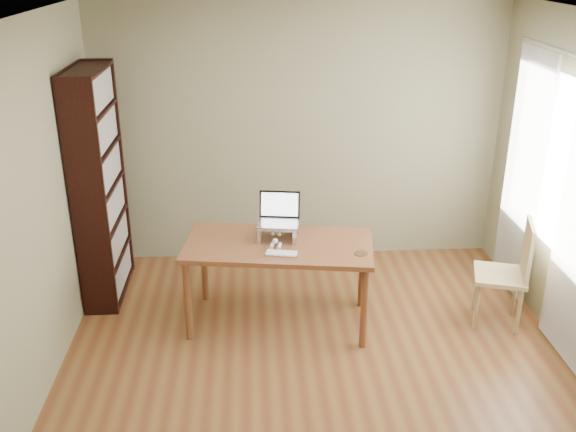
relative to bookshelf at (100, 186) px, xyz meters
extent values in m
cube|color=brown|center=(1.83, -1.55, -1.06)|extent=(4.00, 4.50, 0.02)
cube|color=silver|center=(1.83, -1.55, 1.56)|extent=(4.00, 4.50, 0.02)
cube|color=#85825A|center=(1.83, 0.71, 0.25)|extent=(4.00, 0.02, 2.60)
cube|color=#85825A|center=(-0.18, -1.55, 0.25)|extent=(0.02, 4.50, 2.60)
cube|color=white|center=(3.81, -0.75, 0.35)|extent=(0.01, 1.80, 1.40)
cube|color=black|center=(-0.01, -0.43, 0.00)|extent=(0.30, 0.04, 2.10)
cube|color=black|center=(-0.01, 0.43, 0.00)|extent=(0.30, 0.04, 2.10)
cube|color=black|center=(-0.15, 0.00, 0.00)|extent=(0.02, 0.90, 2.10)
cube|color=black|center=(-0.01, 0.00, -1.02)|extent=(0.30, 0.84, 0.02)
cube|color=black|center=(0.02, 0.00, -0.85)|extent=(0.20, 0.78, 0.28)
cube|color=black|center=(-0.01, 0.00, -0.68)|extent=(0.30, 0.84, 0.03)
cube|color=black|center=(0.02, 0.00, -0.51)|extent=(0.20, 0.78, 0.28)
cube|color=black|center=(-0.01, 0.00, -0.34)|extent=(0.30, 0.84, 0.02)
cube|color=black|center=(0.02, 0.00, -0.17)|extent=(0.20, 0.78, 0.28)
cube|color=black|center=(-0.01, 0.00, 0.00)|extent=(0.30, 0.84, 0.02)
cube|color=black|center=(0.02, 0.00, 0.17)|extent=(0.20, 0.78, 0.28)
cube|color=black|center=(-0.01, 0.00, 0.34)|extent=(0.30, 0.84, 0.02)
cube|color=black|center=(0.02, 0.00, 0.51)|extent=(0.20, 0.78, 0.28)
cube|color=black|center=(-0.01, 0.00, 0.68)|extent=(0.30, 0.84, 0.02)
cube|color=black|center=(0.02, 0.00, 0.85)|extent=(0.20, 0.78, 0.28)
cube|color=black|center=(-0.01, 0.00, 1.02)|extent=(0.30, 0.84, 0.03)
cube|color=silver|center=(3.75, -0.20, 0.10)|extent=(0.03, 0.70, 2.20)
cylinder|color=silver|center=(3.75, -0.75, 1.23)|extent=(0.03, 1.90, 0.03)
cube|color=brown|center=(1.56, -0.64, -0.32)|extent=(1.64, 0.99, 0.04)
cylinder|color=brown|center=(0.85, -0.31, -0.70)|extent=(0.06, 0.06, 0.71)
cylinder|color=brown|center=(2.28, -0.31, -0.70)|extent=(0.06, 0.06, 0.71)
cylinder|color=brown|center=(0.85, -0.97, -0.70)|extent=(0.06, 0.06, 0.71)
cylinder|color=brown|center=(2.28, -0.97, -0.70)|extent=(0.06, 0.06, 0.71)
cube|color=silver|center=(1.42, -0.56, -0.24)|extent=(0.03, 0.25, 0.12)
cube|color=silver|center=(1.71, -0.56, -0.24)|extent=(0.03, 0.25, 0.12)
cube|color=silver|center=(1.56, -0.56, -0.17)|extent=(0.32, 0.25, 0.01)
cube|color=silver|center=(1.56, -0.56, -0.16)|extent=(0.37, 0.28, 0.02)
cube|color=black|center=(1.56, -0.42, -0.04)|extent=(0.34, 0.10, 0.23)
cube|color=white|center=(1.56, -0.43, -0.04)|extent=(0.31, 0.08, 0.19)
cube|color=silver|center=(1.58, -0.86, -0.29)|extent=(0.29, 0.16, 0.02)
cube|color=white|center=(1.58, -0.86, -0.28)|extent=(0.26, 0.14, 0.00)
cylinder|color=#513C1B|center=(2.21, -0.89, -0.30)|extent=(0.11, 0.11, 0.01)
ellipsoid|color=#4B413B|center=(1.56, -0.53, -0.24)|extent=(0.17, 0.38, 0.13)
ellipsoid|color=#4B413B|center=(1.56, -0.42, -0.24)|extent=(0.15, 0.16, 0.12)
ellipsoid|color=#4B413B|center=(1.56, -0.72, -0.22)|extent=(0.10, 0.10, 0.09)
ellipsoid|color=white|center=(1.56, -0.68, -0.25)|extent=(0.09, 0.09, 0.08)
sphere|color=white|center=(1.56, -0.76, -0.23)|extent=(0.04, 0.04, 0.04)
cone|color=#4B413B|center=(1.53, -0.72, -0.17)|extent=(0.03, 0.04, 0.04)
cone|color=#4B413B|center=(1.59, -0.72, -0.17)|extent=(0.03, 0.04, 0.04)
cylinder|color=white|center=(1.53, -0.73, -0.29)|extent=(0.03, 0.09, 0.03)
cylinder|color=white|center=(1.59, -0.73, -0.29)|extent=(0.03, 0.09, 0.03)
cylinder|color=#4B413B|center=(1.65, -0.40, -0.28)|extent=(0.13, 0.20, 0.03)
cube|color=tan|center=(3.43, -0.76, -0.60)|extent=(0.52, 0.52, 0.04)
cylinder|color=tan|center=(3.26, -0.92, -0.83)|extent=(0.04, 0.04, 0.45)
cylinder|color=tan|center=(3.60, -0.92, -0.83)|extent=(0.04, 0.04, 0.45)
cylinder|color=tan|center=(3.26, -0.59, -0.83)|extent=(0.04, 0.04, 0.45)
cylinder|color=tan|center=(3.60, -0.59, -0.83)|extent=(0.04, 0.04, 0.45)
cube|color=tan|center=(3.62, -0.76, -0.36)|extent=(0.14, 0.39, 0.50)
camera|label=1|loc=(1.35, -5.44, 1.94)|focal=40.00mm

